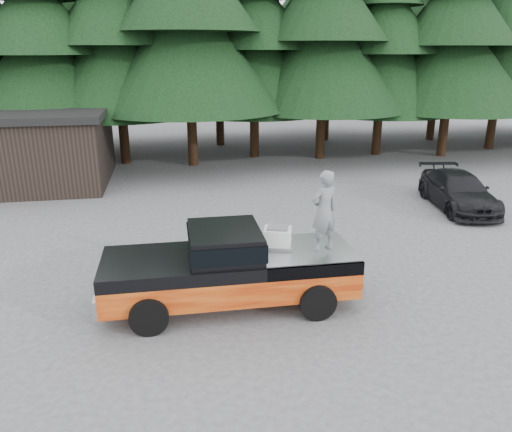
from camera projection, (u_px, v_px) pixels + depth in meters
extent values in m
plane|color=#454547|center=(263.00, 288.00, 12.74)|extent=(120.00, 120.00, 0.00)
cube|color=black|center=(225.00, 241.00, 11.38)|extent=(1.66, 1.90, 0.59)
cube|color=silver|center=(278.00, 238.00, 11.78)|extent=(0.76, 0.69, 0.44)
imported|color=slate|center=(324.00, 211.00, 11.37)|extent=(0.81, 0.68, 1.90)
imported|color=black|center=(458.00, 191.00, 18.91)|extent=(2.48, 4.81, 1.33)
cube|color=black|center=(13.00, 151.00, 22.00)|extent=(8.00, 6.00, 3.00)
cube|color=black|center=(7.00, 113.00, 21.47)|extent=(8.40, 6.40, 0.30)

